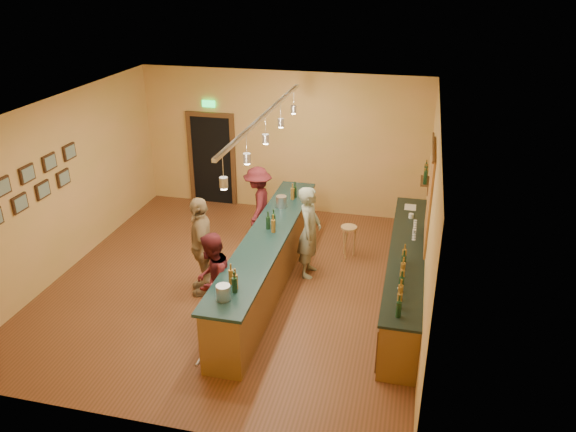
% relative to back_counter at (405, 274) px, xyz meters
% --- Properties ---
extents(floor, '(7.00, 7.00, 0.00)m').
position_rel_back_counter_xyz_m(floor, '(-2.97, -0.18, -0.49)').
color(floor, brown).
rests_on(floor, ground).
extents(ceiling, '(6.50, 7.00, 0.02)m').
position_rel_back_counter_xyz_m(ceiling, '(-2.97, -0.18, 2.71)').
color(ceiling, silver).
rests_on(ceiling, wall_back).
extents(wall_back, '(6.50, 0.02, 3.20)m').
position_rel_back_counter_xyz_m(wall_back, '(-2.97, 3.32, 1.11)').
color(wall_back, gold).
rests_on(wall_back, floor).
extents(wall_front, '(6.50, 0.02, 3.20)m').
position_rel_back_counter_xyz_m(wall_front, '(-2.97, -3.68, 1.11)').
color(wall_front, gold).
rests_on(wall_front, floor).
extents(wall_left, '(0.02, 7.00, 3.20)m').
position_rel_back_counter_xyz_m(wall_left, '(-6.22, -0.18, 1.11)').
color(wall_left, gold).
rests_on(wall_left, floor).
extents(wall_right, '(0.02, 7.00, 3.20)m').
position_rel_back_counter_xyz_m(wall_right, '(0.28, -0.18, 1.11)').
color(wall_right, gold).
rests_on(wall_right, floor).
extents(doorway, '(1.15, 0.09, 2.48)m').
position_rel_back_counter_xyz_m(doorway, '(-4.67, 3.30, 0.64)').
color(doorway, black).
rests_on(doorway, wall_back).
extents(tapestry, '(0.03, 1.40, 1.60)m').
position_rel_back_counter_xyz_m(tapestry, '(0.26, 0.22, 1.36)').
color(tapestry, maroon).
rests_on(tapestry, wall_right).
extents(bottle_shelf, '(0.17, 0.55, 0.54)m').
position_rel_back_counter_xyz_m(bottle_shelf, '(0.20, 1.72, 1.18)').
color(bottle_shelf, '#553A19').
rests_on(bottle_shelf, wall_right).
extents(picture_grid, '(0.06, 2.20, 0.70)m').
position_rel_back_counter_xyz_m(picture_grid, '(-6.18, -0.93, 1.46)').
color(picture_grid, '#382111').
rests_on(picture_grid, wall_left).
extents(back_counter, '(0.60, 4.55, 1.27)m').
position_rel_back_counter_xyz_m(back_counter, '(0.00, 0.00, 0.00)').
color(back_counter, brown).
rests_on(back_counter, floor).
extents(tasting_bar, '(0.73, 5.10, 1.38)m').
position_rel_back_counter_xyz_m(tasting_bar, '(-2.38, -0.18, 0.12)').
color(tasting_bar, brown).
rests_on(tasting_bar, floor).
extents(pendant_track, '(0.11, 4.60, 0.50)m').
position_rel_back_counter_xyz_m(pendant_track, '(-2.37, -0.18, 2.50)').
color(pendant_track, silver).
rests_on(pendant_track, ceiling).
extents(bartender, '(0.42, 0.63, 1.73)m').
position_rel_back_counter_xyz_m(bartender, '(-1.76, 0.46, 0.38)').
color(bartender, gray).
rests_on(bartender, floor).
extents(customer_a, '(0.60, 0.77, 1.57)m').
position_rel_back_counter_xyz_m(customer_a, '(-2.92, -1.43, 0.30)').
color(customer_a, '#59191E').
rests_on(customer_a, floor).
extents(customer_b, '(0.80, 1.13, 1.79)m').
position_rel_back_counter_xyz_m(customer_b, '(-3.44, -0.56, 0.41)').
color(customer_b, '#997A51').
rests_on(customer_b, floor).
extents(customer_c, '(0.70, 1.08, 1.57)m').
position_rel_back_counter_xyz_m(customer_c, '(-3.08, 1.65, 0.30)').
color(customer_c, '#59191E').
rests_on(customer_c, floor).
extents(bar_stool, '(0.31, 0.31, 0.65)m').
position_rel_back_counter_xyz_m(bar_stool, '(-1.15, 1.29, 0.02)').
color(bar_stool, tan).
rests_on(bar_stool, floor).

